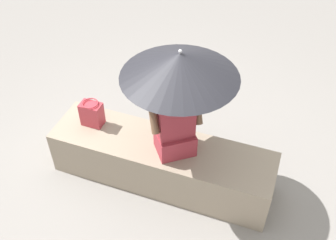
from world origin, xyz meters
The scene contains 5 objects.
ground_plane centered at (0.00, 0.00, 0.00)m, with size 14.00×14.00×0.00m, color gray.
stone_bench centered at (0.00, 0.00, 0.25)m, with size 2.21×0.58×0.49m, color gray.
person_seated centered at (0.15, -0.02, 0.88)m, with size 0.49×0.44×0.90m.
parasol centered at (0.17, 0.00, 1.45)m, with size 0.98×0.98×1.10m.
handbag_black centered at (-0.76, 0.04, 0.62)m, with size 0.21×0.16×0.27m.
Camera 1 is at (0.97, -2.45, 3.20)m, focal length 41.91 mm.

